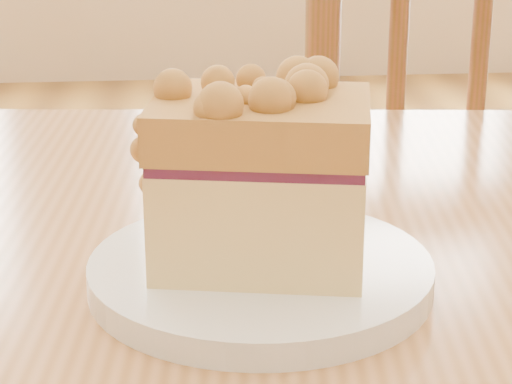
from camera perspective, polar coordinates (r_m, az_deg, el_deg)
cafe_chair_main at (r=1.31m, az=9.04°, el=-4.57°), size 0.46×0.46×0.93m
plate at (r=0.59m, az=0.25°, el=-4.74°), size 0.20×0.20×0.02m
cake_slice at (r=0.57m, az=0.11°, el=1.15°), size 0.14×0.11×0.12m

